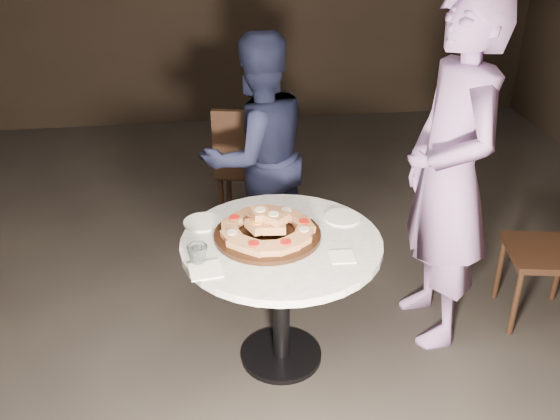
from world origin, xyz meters
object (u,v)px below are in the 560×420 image
at_px(table, 281,264).
at_px(chair_far, 249,161).
at_px(serving_board, 268,235).
at_px(water_glass, 198,254).
at_px(diner_navy, 257,156).
at_px(diner_teal, 449,176).
at_px(focaccia_pile, 267,227).

relative_size(table, chair_far, 1.31).
relative_size(serving_board, water_glass, 5.52).
bearing_deg(diner_navy, water_glass, 48.91).
bearing_deg(diner_navy, diner_teal, 116.30).
bearing_deg(diner_teal, focaccia_pile, -85.08).
distance_m(serving_board, diner_teal, 0.92).
distance_m(table, serving_board, 0.16).
xyz_separation_m(chair_far, diner_teal, (0.87, -1.15, 0.37)).
height_order(chair_far, diner_teal, diner_teal).
xyz_separation_m(focaccia_pile, water_glass, (-0.32, -0.18, -0.01)).
height_order(serving_board, focaccia_pile, focaccia_pile).
height_order(table, serving_board, serving_board).
relative_size(diner_navy, diner_teal, 0.81).
bearing_deg(diner_navy, focaccia_pile, 65.27).
relative_size(water_glass, diner_teal, 0.05).
distance_m(serving_board, chair_far, 1.28).
bearing_deg(diner_teal, diner_navy, -134.12).
height_order(chair_far, diner_navy, diner_navy).
bearing_deg(table, chair_far, 91.72).
height_order(focaccia_pile, chair_far, chair_far).
bearing_deg(table, water_glass, -159.86).
distance_m(water_glass, diner_teal, 1.26).
xyz_separation_m(diner_navy, diner_teal, (0.86, -0.76, 0.17)).
xyz_separation_m(focaccia_pile, chair_far, (0.02, 1.27, -0.23)).
relative_size(serving_board, diner_navy, 0.34).
xyz_separation_m(chair_far, diner_navy, (0.02, -0.39, 0.20)).
distance_m(water_glass, diner_navy, 1.11).
xyz_separation_m(water_glass, diner_teal, (1.22, 0.30, 0.16)).
height_order(serving_board, diner_teal, diner_teal).
distance_m(diner_navy, diner_teal, 1.16).
xyz_separation_m(water_glass, diner_navy, (0.36, 1.05, -0.01)).
bearing_deg(focaccia_pile, table, -32.03).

